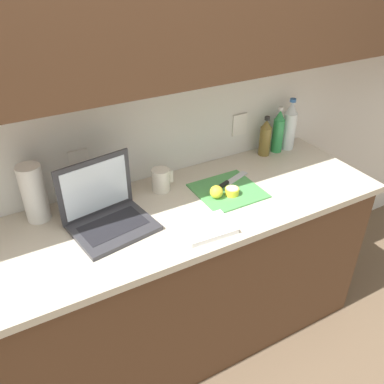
{
  "coord_description": "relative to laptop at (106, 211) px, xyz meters",
  "views": [
    {
      "loc": [
        -0.59,
        -1.36,
        1.94
      ],
      "look_at": [
        0.15,
        -0.01,
        0.96
      ],
      "focal_mm": 38.0,
      "sensor_mm": 36.0,
      "label": 1
    }
  ],
  "objects": [
    {
      "name": "ground_plane",
      "position": [
        0.23,
        -0.05,
        -0.95
      ],
      "size": [
        12.0,
        12.0,
        0.0
      ],
      "primitive_type": "plane",
      "color": "brown",
      "rests_on": "ground"
    },
    {
      "name": "wall_back",
      "position": [
        0.23,
        0.2,
        0.61
      ],
      "size": [
        5.2,
        0.38,
        2.6
      ],
      "color": "white",
      "rests_on": "ground_plane"
    },
    {
      "name": "counter_unit",
      "position": [
        0.21,
        -0.05,
        -0.5
      ],
      "size": [
        2.17,
        0.65,
        0.88
      ],
      "color": "brown",
      "rests_on": "ground_plane"
    },
    {
      "name": "laptop",
      "position": [
        0.0,
        0.0,
        0.0
      ],
      "size": [
        0.37,
        0.32,
        0.28
      ],
      "rotation": [
        0.0,
        0.0,
        0.16
      ],
      "color": "#333338",
      "rests_on": "counter_unit"
    },
    {
      "name": "cutting_board",
      "position": [
        0.6,
        -0.03,
        -0.06
      ],
      "size": [
        0.3,
        0.29,
        0.01
      ],
      "primitive_type": "cube",
      "color": "#4C9E51",
      "rests_on": "counter_unit"
    },
    {
      "name": "knife",
      "position": [
        0.6,
        0.01,
        -0.05
      ],
      "size": [
        0.26,
        0.12,
        0.02
      ],
      "rotation": [
        0.0,
        0.0,
        0.35
      ],
      "color": "silver",
      "rests_on": "cutting_board"
    },
    {
      "name": "lemon_half_cut",
      "position": [
        0.59,
        -0.07,
        -0.04
      ],
      "size": [
        0.07,
        0.07,
        0.04
      ],
      "color": "yellow",
      "rests_on": "cutting_board"
    },
    {
      "name": "lemon_whole_beside",
      "position": [
        0.51,
        -0.06,
        -0.03
      ],
      "size": [
        0.06,
        0.06,
        0.06
      ],
      "color": "yellow",
      "rests_on": "cutting_board"
    },
    {
      "name": "bottle_green_soda",
      "position": [
        0.99,
        0.2,
        0.04
      ],
      "size": [
        0.06,
        0.06,
        0.23
      ],
      "color": "olive",
      "rests_on": "counter_unit"
    },
    {
      "name": "bottle_oil_tall",
      "position": [
        1.08,
        0.2,
        0.06
      ],
      "size": [
        0.06,
        0.06,
        0.27
      ],
      "color": "#2D934C",
      "rests_on": "counter_unit"
    },
    {
      "name": "bottle_water_clear",
      "position": [
        1.16,
        0.2,
        0.07
      ],
      "size": [
        0.07,
        0.07,
        0.3
      ],
      "color": "silver",
      "rests_on": "counter_unit"
    },
    {
      "name": "measuring_cup",
      "position": [
        0.32,
        0.13,
        -0.01
      ],
      "size": [
        0.11,
        0.09,
        0.11
      ],
      "color": "silver",
      "rests_on": "counter_unit"
    },
    {
      "name": "paper_towel_roll",
      "position": [
        -0.25,
        0.19,
        0.06
      ],
      "size": [
        0.1,
        0.1,
        0.26
      ],
      "color": "white",
      "rests_on": "counter_unit"
    },
    {
      "name": "dish_towel",
      "position": [
        0.35,
        -0.25,
        -0.05
      ],
      "size": [
        0.23,
        0.17,
        0.02
      ],
      "primitive_type": "cube",
      "rotation": [
        0.0,
        0.0,
        -0.05
      ],
      "color": "white",
      "rests_on": "counter_unit"
    }
  ]
}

